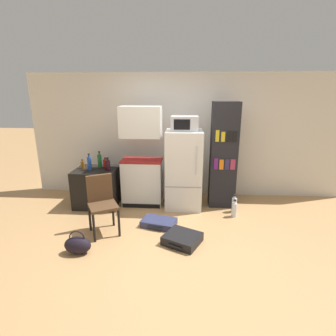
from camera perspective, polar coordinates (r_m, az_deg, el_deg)
ground_plane at (r=3.92m, az=0.85°, el=-15.98°), size 24.00×24.00×0.00m
wall_back at (r=5.38m, az=4.22°, el=6.98°), size 6.40×0.10×2.46m
side_table at (r=5.17m, az=-15.15°, el=-4.00°), size 0.78×0.68×0.71m
kitchen_hutch at (r=4.92m, az=-5.71°, el=1.35°), size 0.76×0.46×1.85m
refrigerator at (r=4.81m, az=3.44°, el=-0.38°), size 0.66×0.63×1.44m
microwave at (r=4.64m, az=3.61°, el=9.67°), size 0.47×0.35×0.25m
bookshelf at (r=4.92m, az=11.96°, el=2.67°), size 0.47×0.37×1.94m
bottle_ketchup_red at (r=5.11m, az=-13.48°, el=1.01°), size 0.08×0.08×0.19m
bottle_blue_soda at (r=5.01m, az=-16.74°, el=1.04°), size 0.07×0.07×0.31m
bottle_amber_beer at (r=5.15m, az=-18.09°, el=0.69°), size 0.07×0.07×0.17m
bottle_green_tall at (r=5.11m, az=-14.64°, el=1.54°), size 0.07×0.07×0.32m
bottle_wine_dark at (r=4.89m, az=-12.96°, el=0.64°), size 0.08×0.08×0.24m
chair at (r=4.11m, az=-14.27°, el=-6.58°), size 0.54×0.54×0.89m
suitcase_large_flat at (r=4.34m, az=-2.01°, el=-11.79°), size 0.60×0.45×0.10m
suitcase_small_flat at (r=3.90m, az=3.14°, el=-15.12°), size 0.62×0.60×0.13m
handbag at (r=3.84m, az=-19.07°, el=-15.55°), size 0.36×0.20×0.33m
water_bottle_front at (r=4.91m, az=14.21°, el=-7.72°), size 0.09×0.09×0.33m
water_bottle_middle at (r=4.73m, az=14.22°, el=-8.74°), size 0.09×0.09×0.32m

